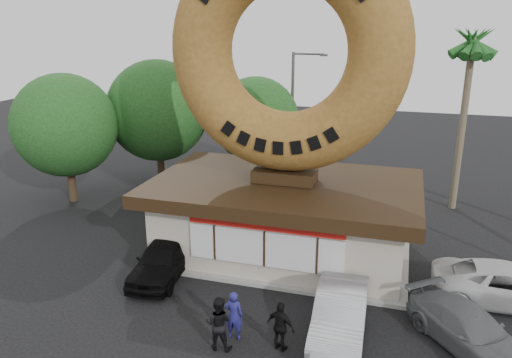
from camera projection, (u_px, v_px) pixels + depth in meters
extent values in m
plane|color=black|center=(240.00, 328.00, 16.52)|extent=(90.00, 90.00, 0.00)
cube|color=beige|center=(284.00, 221.00, 21.54)|extent=(10.00, 6.00, 3.00)
cube|color=#999993|center=(283.00, 250.00, 21.97)|extent=(10.60, 6.60, 0.15)
cube|color=#3F3F3F|center=(285.00, 187.00, 21.07)|extent=(10.00, 6.00, 0.10)
cube|color=black|center=(285.00, 188.00, 21.09)|extent=(11.20, 7.20, 0.55)
cube|color=silver|center=(265.00, 249.00, 18.74)|extent=(6.00, 0.12, 1.40)
cube|color=#B8160F|center=(265.00, 224.00, 18.42)|extent=(6.00, 0.10, 0.45)
cube|color=black|center=(285.00, 175.00, 20.92)|extent=(2.60, 1.40, 0.50)
torus|color=olive|center=(287.00, 52.00, 19.40)|extent=(9.56, 2.44, 9.56)
cylinder|color=#473321|center=(161.00, 159.00, 30.51)|extent=(0.44, 0.44, 3.30)
sphere|color=#174118|center=(158.00, 111.00, 29.60)|extent=(6.00, 6.00, 6.00)
cylinder|color=#473321|center=(256.00, 161.00, 30.88)|extent=(0.44, 0.44, 2.86)
sphere|color=#174118|center=(256.00, 120.00, 30.09)|extent=(5.20, 5.20, 5.20)
cylinder|color=#473321|center=(71.00, 175.00, 27.86)|extent=(0.44, 0.44, 3.08)
sphere|color=#174118|center=(65.00, 125.00, 27.02)|extent=(5.60, 5.60, 5.60)
cylinder|color=#726651|center=(462.00, 127.00, 25.86)|extent=(0.36, 0.36, 9.00)
cylinder|color=#59595E|center=(292.00, 119.00, 30.46)|extent=(0.18, 0.18, 8.00)
cylinder|color=#59595E|center=(308.00, 54.00, 29.03)|extent=(1.80, 0.12, 0.12)
cube|color=#59595E|center=(324.00, 55.00, 28.80)|extent=(0.45, 0.20, 0.12)
imported|color=navy|center=(234.00, 315.00, 15.80)|extent=(0.62, 0.42, 1.66)
imported|color=black|center=(218.00, 323.00, 15.29)|extent=(0.91, 0.73, 1.76)
imported|color=black|center=(281.00, 326.00, 15.22)|extent=(1.04, 0.69, 1.65)
imported|color=black|center=(163.00, 259.00, 19.73)|extent=(2.15, 4.47, 1.47)
imported|color=#ADAEB3|center=(340.00, 315.00, 15.96)|extent=(1.77, 4.63, 1.51)
imported|color=slate|center=(469.00, 330.00, 15.38)|extent=(4.18, 4.55, 1.28)
imported|color=silver|center=(508.00, 285.00, 17.83)|extent=(5.31, 2.66, 1.44)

